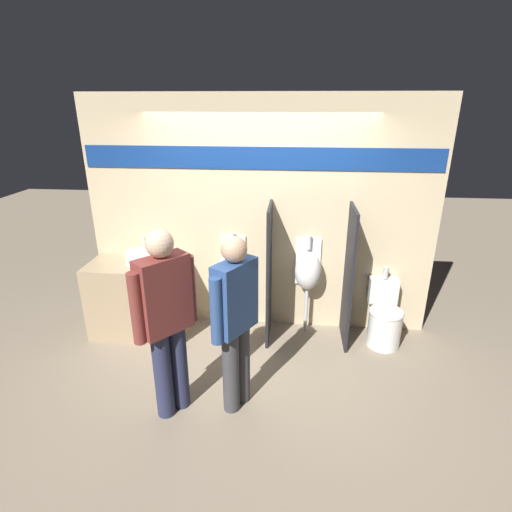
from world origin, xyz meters
name	(u,v)px	position (x,y,z in m)	size (l,w,h in m)	color
ground_plane	(255,348)	(0.00, 0.00, 0.00)	(16.00, 16.00, 0.00)	gray
display_wall	(260,217)	(0.00, 0.60, 1.36)	(3.98, 0.07, 2.70)	beige
sink_counter	(140,297)	(-1.39, 0.26, 0.44)	(1.10, 0.62, 0.87)	tan
sink_basin	(141,257)	(-1.34, 0.32, 0.93)	(0.37, 0.37, 0.26)	white
cell_phone	(160,268)	(-1.06, 0.14, 0.88)	(0.07, 0.14, 0.01)	#232328
divider_near_counter	(269,274)	(0.14, 0.29, 0.79)	(0.03, 0.57, 1.58)	black
divider_mid	(348,277)	(1.01, 0.29, 0.79)	(0.03, 0.57, 1.58)	black
urinal_near_counter	(233,268)	(-0.30, 0.45, 0.78)	(0.30, 0.26, 1.18)	silver
urinal_far	(308,271)	(0.57, 0.45, 0.78)	(0.30, 0.26, 1.18)	silver
toilet	(384,319)	(1.45, 0.26, 0.30)	(0.38, 0.54, 0.86)	white
person_in_vest	(166,318)	(-0.63, -1.02, 0.94)	(0.42, 0.48, 1.70)	#282D4C
person_with_lanyard	(235,318)	(-0.07, -0.90, 0.90)	(0.36, 0.50, 1.62)	#3D3D42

